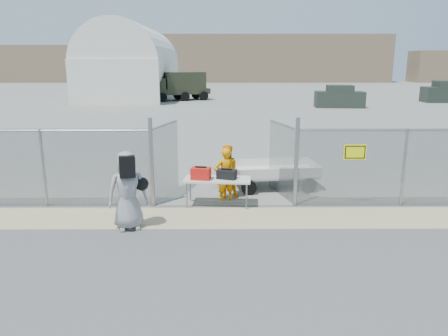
{
  "coord_description": "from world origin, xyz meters",
  "views": [
    {
      "loc": [
        -0.06,
        -9.74,
        3.97
      ],
      "look_at": [
        0.0,
        2.0,
        1.1
      ],
      "focal_mm": 35.0,
      "sensor_mm": 36.0,
      "label": 1
    }
  ],
  "objects_px": {
    "security_worker_left": "(225,175)",
    "security_worker_right": "(226,171)",
    "utility_trailer": "(274,174)",
    "visitor": "(128,191)",
    "folding_table": "(217,192)"
  },
  "relations": [
    {
      "from": "visitor",
      "to": "utility_trailer",
      "type": "relative_size",
      "value": 0.55
    },
    {
      "from": "security_worker_left",
      "to": "utility_trailer",
      "type": "bearing_deg",
      "value": -161.11
    },
    {
      "from": "security_worker_left",
      "to": "security_worker_right",
      "type": "distance_m",
      "value": 0.39
    },
    {
      "from": "visitor",
      "to": "security_worker_left",
      "type": "bearing_deg",
      "value": 25.93
    },
    {
      "from": "security_worker_left",
      "to": "visitor",
      "type": "xyz_separation_m",
      "value": [
        -2.35,
        -2.18,
        0.17
      ]
    },
    {
      "from": "security_worker_right",
      "to": "utility_trailer",
      "type": "relative_size",
      "value": 0.46
    },
    {
      "from": "security_worker_left",
      "to": "security_worker_right",
      "type": "relative_size",
      "value": 0.99
    },
    {
      "from": "security_worker_right",
      "to": "security_worker_left",
      "type": "bearing_deg",
      "value": 78.7
    },
    {
      "from": "folding_table",
      "to": "security_worker_left",
      "type": "distance_m",
      "value": 0.63
    },
    {
      "from": "utility_trailer",
      "to": "security_worker_left",
      "type": "bearing_deg",
      "value": -145.29
    },
    {
      "from": "visitor",
      "to": "folding_table",
      "type": "bearing_deg",
      "value": 22.29
    },
    {
      "from": "security_worker_left",
      "to": "utility_trailer",
      "type": "relative_size",
      "value": 0.45
    },
    {
      "from": "folding_table",
      "to": "visitor",
      "type": "xyz_separation_m",
      "value": [
        -2.13,
        -1.74,
        0.57
      ]
    },
    {
      "from": "folding_table",
      "to": "utility_trailer",
      "type": "distance_m",
      "value": 2.58
    },
    {
      "from": "security_worker_right",
      "to": "utility_trailer",
      "type": "bearing_deg",
      "value": -152.16
    }
  ]
}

